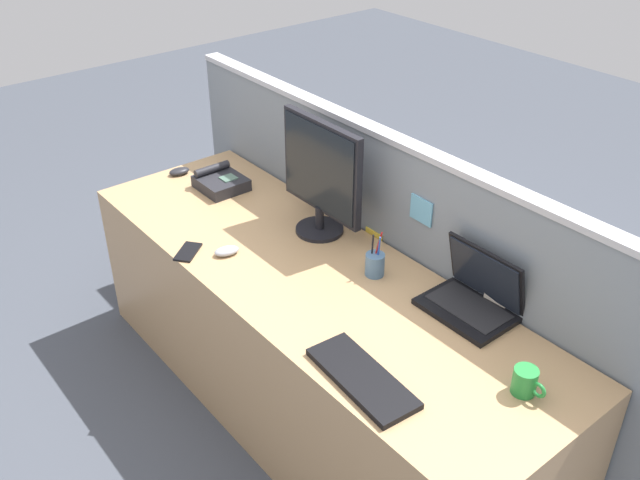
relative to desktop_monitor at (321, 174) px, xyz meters
The scene contains 12 objects.
ground_plane 1.03m from the desktop_monitor, 47.13° to the right, with size 10.00×10.00×0.00m, color #424751.
desk 0.69m from the desktop_monitor, 47.13° to the right, with size 2.26×0.73×0.71m, color tan.
cubicle_divider 0.48m from the desktop_monitor, 40.81° to the left, with size 2.62×0.08×1.17m.
desktop_monitor is the anchor object (origin of this frame).
laptop 0.79m from the desktop_monitor, ahead, with size 0.32×0.23×0.24m.
desk_phone 0.65m from the desktop_monitor, 168.41° to the right, with size 0.21×0.20×0.09m.
keyboard_main 0.95m from the desktop_monitor, 31.04° to the right, with size 0.40×0.15×0.02m, color black.
computer_mouse_right_hand 0.49m from the desktop_monitor, 102.75° to the right, with size 0.06×0.10×0.03m, color #9EA0A8.
computer_mouse_left_hand 0.90m from the desktop_monitor, 166.55° to the right, with size 0.06×0.10×0.03m, color #232328.
pen_cup 0.44m from the desktop_monitor, ahead, with size 0.07×0.07×0.18m.
cell_phone_black_slab 0.62m from the desktop_monitor, 110.85° to the right, with size 0.07×0.14×0.01m, color black.
coffee_mug 1.16m from the desktop_monitor, ahead, with size 0.11×0.08×0.09m.
Camera 1 is at (1.76, -1.37, 2.24)m, focal length 39.60 mm.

